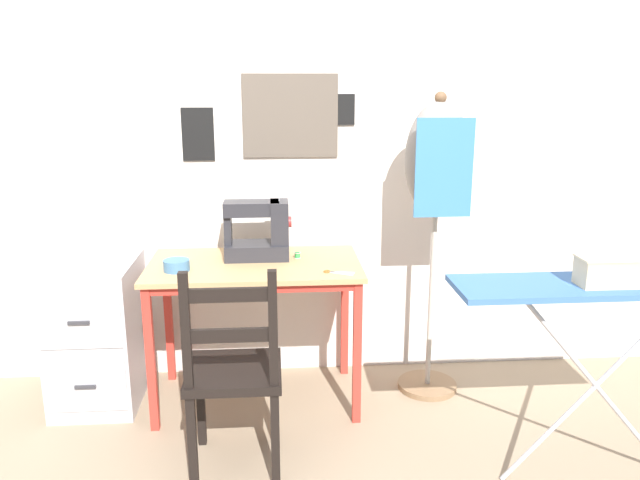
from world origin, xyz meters
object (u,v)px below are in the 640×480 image
object	(u,v)px
scissors	(334,272)
sewing_machine	(261,231)
storage_box	(607,271)
thread_spool_near_machine	(297,255)
fabric_bowl	(177,265)
filing_cabinet	(98,333)
dress_form	(437,176)
wooden_chair	(234,374)
ironing_board	(607,295)

from	to	relation	value
scissors	sewing_machine	bearing A→B (deg)	141.39
storage_box	thread_spool_near_machine	bearing A→B (deg)	142.92
fabric_bowl	thread_spool_near_machine	bearing A→B (deg)	16.60
fabric_bowl	scissors	distance (m)	0.76
thread_spool_near_machine	storage_box	bearing A→B (deg)	-37.08
scissors	thread_spool_near_machine	world-z (taller)	thread_spool_near_machine
scissors	storage_box	xyz separation A→B (m)	(1.00, -0.61, 0.17)
sewing_machine	filing_cabinet	world-z (taller)	sewing_machine
fabric_bowl	thread_spool_near_machine	xyz separation A→B (m)	(0.59, 0.18, -0.01)
dress_form	filing_cabinet	bearing A→B (deg)	179.46
scissors	dress_form	world-z (taller)	dress_form
wooden_chair	filing_cabinet	xyz separation A→B (m)	(-0.74, 0.66, -0.07)
fabric_bowl	ironing_board	distance (m)	1.91
wooden_chair	filing_cabinet	bearing A→B (deg)	138.41
scissors	filing_cabinet	world-z (taller)	scissors
sewing_machine	filing_cabinet	bearing A→B (deg)	-178.41
wooden_chair	dress_form	distance (m)	1.40
sewing_machine	thread_spool_near_machine	world-z (taller)	sewing_machine
wooden_chair	dress_form	size ratio (longest dim) A/B	0.59
thread_spool_near_machine	filing_cabinet	size ratio (longest dim) A/B	0.05
fabric_bowl	ironing_board	size ratio (longest dim) A/B	0.10
thread_spool_near_machine	dress_form	bearing A→B (deg)	-2.06
wooden_chair	storage_box	distance (m)	1.56
dress_form	storage_box	distance (m)	1.00
sewing_machine	wooden_chair	world-z (taller)	sewing_machine
fabric_bowl	ironing_board	xyz separation A→B (m)	(1.79, -0.67, 0.04)
dress_form	thread_spool_near_machine	bearing A→B (deg)	177.94
fabric_bowl	wooden_chair	world-z (taller)	wooden_chair
sewing_machine	scissors	bearing A→B (deg)	-38.61
sewing_machine	filing_cabinet	xyz separation A→B (m)	(-0.85, -0.02, -0.52)
sewing_machine	filing_cabinet	distance (m)	1.00
scissors	thread_spool_near_machine	size ratio (longest dim) A/B	4.24
wooden_chair	ironing_board	size ratio (longest dim) A/B	0.76
thread_spool_near_machine	dress_form	distance (m)	0.82
dress_form	ironing_board	bearing A→B (deg)	-59.22
scissors	wooden_chair	distance (m)	0.69
scissors	ironing_board	bearing A→B (deg)	-29.38
scissors	storage_box	size ratio (longest dim) A/B	0.65
filing_cabinet	storage_box	distance (m)	2.43
thread_spool_near_machine	wooden_chair	bearing A→B (deg)	-114.04
thread_spool_near_machine	wooden_chair	size ratio (longest dim) A/B	0.04
fabric_bowl	dress_form	size ratio (longest dim) A/B	0.08
sewing_machine	thread_spool_near_machine	bearing A→B (deg)	-4.55
thread_spool_near_machine	ironing_board	world-z (taller)	ironing_board
thread_spool_near_machine	storage_box	distance (m)	1.47
fabric_bowl	scissors	bearing A→B (deg)	-6.77
thread_spool_near_machine	ironing_board	size ratio (longest dim) A/B	0.03
sewing_machine	storage_box	world-z (taller)	sewing_machine
wooden_chair	dress_form	world-z (taller)	dress_form
storage_box	filing_cabinet	bearing A→B (deg)	158.45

